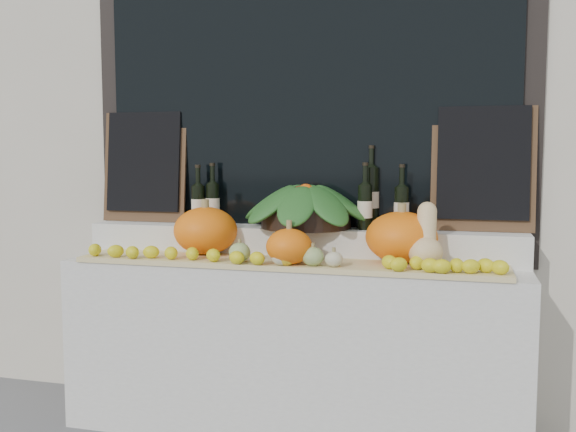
{
  "coord_description": "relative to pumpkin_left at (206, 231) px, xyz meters",
  "views": [
    {
      "loc": [
        0.8,
        -1.57,
        1.42
      ],
      "look_at": [
        0.0,
        1.45,
        1.12
      ],
      "focal_mm": 40.0,
      "sensor_mm": 36.0,
      "label": 1
    }
  ],
  "objects": [
    {
      "name": "pumpkin_right",
      "position": [
        1.0,
        0.0,
        -0.0
      ],
      "size": [
        0.37,
        0.37,
        0.24
      ],
      "primitive_type": "ellipsoid",
      "rotation": [
        0.0,
        0.0,
        -0.08
      ],
      "color": "orange",
      "rests_on": "straw_bedding"
    },
    {
      "name": "wine_bottle_tall",
      "position": [
        0.82,
        0.24,
        0.17
      ],
      "size": [
        0.08,
        0.08,
        0.43
      ],
      "color": "black",
      "rests_on": "rear_tier"
    },
    {
      "name": "pumpkin_center",
      "position": [
        0.5,
        -0.18,
        -0.04
      ],
      "size": [
        0.28,
        0.28,
        0.17
      ],
      "primitive_type": "ellipsoid",
      "rotation": [
        0.0,
        0.0,
        0.34
      ],
      "color": "orange",
      "rests_on": "straw_bedding"
    },
    {
      "name": "pumpkin_left",
      "position": [
        0.0,
        0.0,
        0.0
      ],
      "size": [
        0.43,
        0.43,
        0.25
      ],
      "primitive_type": "ellipsoid",
      "rotation": [
        0.0,
        0.0,
        0.38
      ],
      "color": "orange",
      "rests_on": "straw_bedding"
    },
    {
      "name": "chalkboard_right",
      "position": [
        1.37,
        0.24,
        0.34
      ],
      "size": [
        0.5,
        0.09,
        0.62
      ],
      "rotation": [
        -0.11,
        0.0,
        0.0
      ],
      "color": "#4C331E",
      "rests_on": "rear_tier"
    },
    {
      "name": "wine_bottle_far_left",
      "position": [
        -0.11,
        0.18,
        0.12
      ],
      "size": [
        0.08,
        0.08,
        0.32
      ],
      "color": "black",
      "rests_on": "rear_tier"
    },
    {
      "name": "lemon_heap",
      "position": [
        0.45,
        -0.21,
        -0.09
      ],
      "size": [
        2.2,
        0.16,
        0.06
      ],
      "primitive_type": null,
      "color": "yellow",
      "rests_on": "straw_bedding"
    },
    {
      "name": "straw_bedding",
      "position": [
        0.45,
        -0.1,
        -0.14
      ],
      "size": [
        2.1,
        0.32,
        0.02
      ],
      "primitive_type": "cube",
      "color": "tan",
      "rests_on": "display_sill"
    },
    {
      "name": "produce_bowl",
      "position": [
        0.5,
        0.16,
        0.13
      ],
      "size": [
        0.71,
        0.71,
        0.24
      ],
      "color": "black",
      "rests_on": "rear_tier"
    },
    {
      "name": "chalkboard_left",
      "position": [
        -0.47,
        0.24,
        0.34
      ],
      "size": [
        0.5,
        0.09,
        0.62
      ],
      "rotation": [
        -0.11,
        0.0,
        0.0
      ],
      "color": "#4C331E",
      "rests_on": "rear_tier"
    },
    {
      "name": "decorative_gourds",
      "position": [
        0.48,
        -0.2,
        -0.08
      ],
      "size": [
        0.56,
        0.14,
        0.14
      ],
      "color": "#366E21",
      "rests_on": "straw_bedding"
    },
    {
      "name": "rear_tier",
      "position": [
        0.45,
        0.18,
        -0.07
      ],
      "size": [
        2.3,
        0.25,
        0.16
      ],
      "primitive_type": "cube",
      "color": "silver",
      "rests_on": "display_sill"
    },
    {
      "name": "wine_bottle_far_right",
      "position": [
        0.99,
        0.18,
        0.13
      ],
      "size": [
        0.08,
        0.08,
        0.33
      ],
      "color": "black",
      "rests_on": "rear_tier"
    },
    {
      "name": "wine_bottle_near_right",
      "position": [
        0.8,
        0.16,
        0.13
      ],
      "size": [
        0.08,
        0.08,
        0.34
      ],
      "color": "black",
      "rests_on": "rear_tier"
    },
    {
      "name": "display_sill",
      "position": [
        0.45,
        0.03,
        -0.59
      ],
      "size": [
        2.3,
        0.55,
        0.88
      ],
      "primitive_type": "cube",
      "color": "silver",
      "rests_on": "ground"
    },
    {
      "name": "storefront_facade",
      "position": [
        0.45,
        0.75,
        1.22
      ],
      "size": [
        7.0,
        0.94,
        4.5
      ],
      "color": "beige",
      "rests_on": "ground"
    },
    {
      "name": "wine_bottle_near_left",
      "position": [
        -0.04,
        0.2,
        0.13
      ],
      "size": [
        0.08,
        0.08,
        0.33
      ],
      "color": "black",
      "rests_on": "rear_tier"
    },
    {
      "name": "butternut_squash",
      "position": [
        1.12,
        -0.09,
        -0.0
      ],
      "size": [
        0.16,
        0.21,
        0.3
      ],
      "color": "#E4BF86",
      "rests_on": "straw_bedding"
    }
  ]
}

